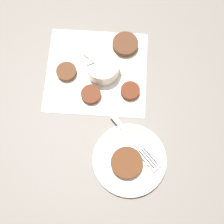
# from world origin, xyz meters

# --- Properties ---
(ground_plane) EXTENTS (4.00, 4.00, 0.00)m
(ground_plane) POSITION_xyz_m (0.00, 0.00, 0.00)
(ground_plane) COLOR #605B56
(napkin) EXTENTS (0.32, 0.30, 0.00)m
(napkin) POSITION_xyz_m (-0.03, -0.03, 0.00)
(napkin) COLOR silver
(napkin) RESTS_ON ground_plane
(sauce_bowl) EXTENTS (0.11, 0.10, 0.10)m
(sauce_bowl) POSITION_xyz_m (-0.01, -0.03, 0.03)
(sauce_bowl) COLOR silver
(sauce_bowl) RESTS_ON napkin
(fritter_0) EXTENTS (0.08, 0.08, 0.02)m
(fritter_0) POSITION_xyz_m (0.06, 0.06, 0.01)
(fritter_0) COLOR #4B2D1D
(fritter_0) RESTS_ON napkin
(fritter_1) EXTENTS (0.06, 0.06, 0.02)m
(fritter_1) POSITION_xyz_m (-0.04, -0.11, 0.01)
(fritter_1) COLOR #542A19
(fritter_1) RESTS_ON napkin
(fritter_2) EXTENTS (0.06, 0.06, 0.02)m
(fritter_2) POSITION_xyz_m (0.07, -0.09, 0.01)
(fritter_2) COLOR #542716
(fritter_2) RESTS_ON napkin
(fritter_3) EXTENTS (0.06, 0.06, 0.02)m
(fritter_3) POSITION_xyz_m (-0.12, -0.03, 0.01)
(fritter_3) COLOR #50301D
(fritter_3) RESTS_ON napkin
(serving_plate) EXTENTS (0.20, 0.20, 0.02)m
(serving_plate) POSITION_xyz_m (0.07, -0.30, 0.01)
(serving_plate) COLOR silver
(serving_plate) RESTS_ON ground_plane
(fritter_on_plate) EXTENTS (0.09, 0.09, 0.02)m
(fritter_on_plate) POSITION_xyz_m (0.06, -0.31, 0.03)
(fritter_on_plate) COLOR #512D19
(fritter_on_plate) RESTS_ON serving_plate
(fork) EXTENTS (0.14, 0.17, 0.00)m
(fork) POSITION_xyz_m (0.10, -0.27, 0.02)
(fork) COLOR silver
(fork) RESTS_ON serving_plate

